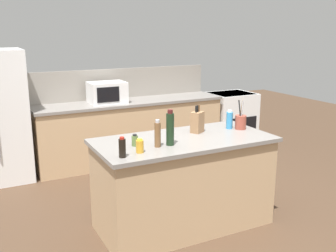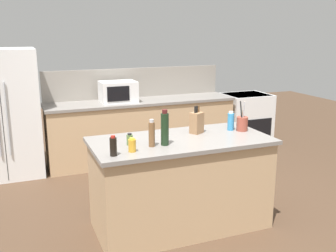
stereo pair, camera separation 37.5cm
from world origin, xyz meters
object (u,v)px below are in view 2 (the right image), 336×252
object	(u,v)px
dish_soap_bottle	(231,121)
refrigerator	(3,114)
spice_jar_oregano	(130,140)
honey_jar	(132,145)
microwave	(118,92)
range_oven	(245,120)
utensil_crock	(242,123)
knife_block	(197,123)
soy_sauce_bottle	(113,146)
pepper_grinder	(152,134)
wine_bottle	(165,129)

from	to	relation	value
dish_soap_bottle	refrigerator	bearing A→B (deg)	137.27
spice_jar_oregano	honey_jar	bearing A→B (deg)	-100.49
microwave	honey_jar	xyz separation A→B (m)	(-0.51, -2.42, -0.09)
range_oven	honey_jar	bearing A→B (deg)	-138.53
refrigerator	microwave	world-z (taller)	refrigerator
utensil_crock	honey_jar	distance (m)	1.33
range_oven	microwave	world-z (taller)	microwave
knife_block	honey_jar	world-z (taller)	knife_block
knife_block	spice_jar_oregano	xyz separation A→B (m)	(-0.77, -0.16, -0.06)
range_oven	microwave	size ratio (longest dim) A/B	1.75
microwave	utensil_crock	world-z (taller)	utensil_crock
knife_block	spice_jar_oregano	size ratio (longest dim) A/B	2.60
knife_block	range_oven	bearing A→B (deg)	17.12
range_oven	soy_sauce_bottle	distance (m)	3.87
honey_jar	refrigerator	bearing A→B (deg)	113.92
range_oven	utensil_crock	distance (m)	2.64
refrigerator	pepper_grinder	xyz separation A→B (m)	(1.31, -2.39, 0.19)
spice_jar_oregano	utensil_crock	bearing A→B (deg)	3.06
range_oven	honey_jar	xyz separation A→B (m)	(-2.74, -2.42, 0.53)
range_oven	spice_jar_oregano	size ratio (longest dim) A/B	8.26
utensil_crock	knife_block	bearing A→B (deg)	169.95
range_oven	spice_jar_oregano	bearing A→B (deg)	-140.70
utensil_crock	range_oven	bearing A→B (deg)	56.18
microwave	spice_jar_oregano	xyz separation A→B (m)	(-0.47, -2.21, -0.10)
pepper_grinder	dish_soap_bottle	bearing A→B (deg)	14.69
spice_jar_oregano	wine_bottle	xyz separation A→B (m)	(0.31, -0.13, 0.11)
range_oven	dish_soap_bottle	size ratio (longest dim) A/B	4.48
refrigerator	honey_jar	distance (m)	2.71
spice_jar_oregano	pepper_grinder	distance (m)	0.23
utensil_crock	wine_bottle	size ratio (longest dim) A/B	0.95
range_oven	microwave	bearing A→B (deg)	180.00
microwave	pepper_grinder	size ratio (longest dim) A/B	2.05
microwave	spice_jar_oregano	world-z (taller)	microwave
pepper_grinder	honey_jar	world-z (taller)	pepper_grinder
soy_sauce_bottle	wine_bottle	world-z (taller)	wine_bottle
range_oven	dish_soap_bottle	distance (m)	2.64
refrigerator	spice_jar_oregano	bearing A→B (deg)	-63.33
microwave	soy_sauce_bottle	xyz separation A→B (m)	(-0.69, -2.48, -0.07)
refrigerator	knife_block	xyz separation A→B (m)	(1.91, -2.11, 0.18)
range_oven	spice_jar_oregano	xyz separation A→B (m)	(-2.70, -2.21, 0.52)
utensil_crock	honey_jar	world-z (taller)	utensil_crock
refrigerator	range_oven	bearing A→B (deg)	-0.77
pepper_grinder	soy_sauce_bottle	bearing A→B (deg)	-160.62
pepper_grinder	wine_bottle	size ratio (longest dim) A/B	0.76
spice_jar_oregano	honey_jar	size ratio (longest dim) A/B	0.87
dish_soap_bottle	pepper_grinder	xyz separation A→B (m)	(-0.99, -0.26, 0.02)
range_oven	soy_sauce_bottle	world-z (taller)	soy_sauce_bottle
knife_block	wine_bottle	size ratio (longest dim) A/B	0.86
microwave	honey_jar	size ratio (longest dim) A/B	4.12
refrigerator	knife_block	bearing A→B (deg)	-47.87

